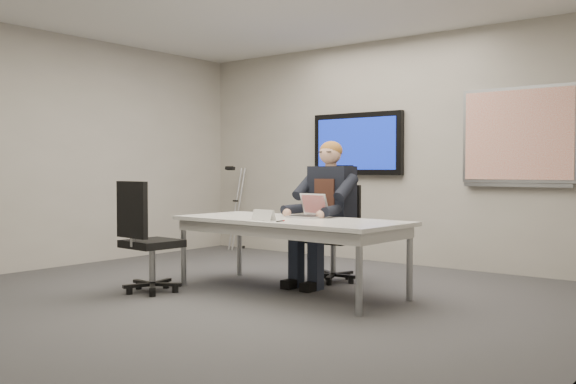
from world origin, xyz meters
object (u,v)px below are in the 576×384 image
Objects in this scene: conference_table at (289,227)px; office_chair_far at (335,251)px; laptop at (309,211)px; seated_person at (321,227)px; office_chair_near at (148,258)px.

conference_table is 2.30× the size of office_chair_far.
laptop is at bearing -87.94° from office_chair_far.
conference_table is 0.53m from seated_person.
office_chair_far is at bearing 92.69° from conference_table.
seated_person is at bearing -123.23° from office_chair_near.
office_chair_near is 0.72× the size of seated_person.
seated_person is 0.33m from laptop.
seated_person is (-0.00, 0.53, -0.03)m from conference_table.
seated_person is at bearing 106.19° from laptop.
laptop is (0.06, -0.28, 0.17)m from seated_person.
office_chair_near reaches higher than laptop.
seated_person reaches higher than office_chair_far.
office_chair_far is 0.69× the size of seated_person.
seated_person reaches higher than office_chair_near.
office_chair_near is at bearing -128.23° from seated_person.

